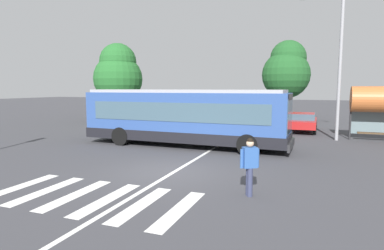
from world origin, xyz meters
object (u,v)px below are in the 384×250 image
(parked_car_white, at_px, (199,117))
(twin_arm_street_lamp, at_px, (341,48))
(parked_car_blue, at_px, (263,120))
(city_transit_bus, at_px, (184,117))
(parked_car_red, at_px, (303,121))
(background_tree_left, at_px, (118,74))
(parked_car_champagne, at_px, (231,119))
(pedestrian_crossing_street, at_px, (250,164))
(parked_car_charcoal, at_px, (166,117))
(background_tree_right, at_px, (287,70))

(parked_car_white, height_order, twin_arm_street_lamp, twin_arm_street_lamp)
(parked_car_blue, bearing_deg, city_transit_bus, -111.00)
(city_transit_bus, xyz_separation_m, parked_car_red, (5.85, 8.42, -0.82))
(parked_car_blue, relative_size, background_tree_left, 0.62)
(parked_car_red, bearing_deg, parked_car_champagne, -179.97)
(pedestrian_crossing_street, bearing_deg, parked_car_white, 114.41)
(parked_car_white, bearing_deg, city_transit_bus, -75.88)
(parked_car_blue, bearing_deg, twin_arm_street_lamp, -31.70)
(parked_car_white, distance_m, background_tree_left, 9.85)
(parked_car_charcoal, height_order, parked_car_champagne, same)
(twin_arm_street_lamp, bearing_deg, parked_car_charcoal, 167.17)
(city_transit_bus, xyz_separation_m, parked_car_white, (-2.14, 8.51, -0.82))
(parked_car_charcoal, bearing_deg, parked_car_blue, 0.58)
(twin_arm_street_lamp, xyz_separation_m, background_tree_right, (-3.91, 10.74, -0.62))
(parked_car_champagne, xyz_separation_m, background_tree_left, (-11.58, 1.99, 3.71))
(parked_car_charcoal, xyz_separation_m, twin_arm_street_lamp, (12.75, -2.90, 4.68))
(parked_car_blue, relative_size, parked_car_red, 1.00)
(parked_car_champagne, height_order, parked_car_blue, same)
(parked_car_champagne, xyz_separation_m, background_tree_right, (3.46, 7.32, 4.06))
(background_tree_left, bearing_deg, parked_car_red, -6.71)
(pedestrian_crossing_street, relative_size, parked_car_white, 0.38)
(parked_car_blue, xyz_separation_m, parked_car_red, (2.79, 0.45, 0.00))
(parked_car_blue, height_order, twin_arm_street_lamp, twin_arm_street_lamp)
(city_transit_bus, bearing_deg, background_tree_left, 136.74)
(pedestrian_crossing_street, bearing_deg, parked_car_blue, 96.98)
(city_transit_bus, height_order, parked_car_blue, city_transit_bus)
(parked_car_charcoal, relative_size, background_tree_right, 0.60)
(twin_arm_street_lamp, relative_size, background_tree_right, 1.15)
(parked_car_white, height_order, parked_car_red, same)
(parked_car_blue, bearing_deg, parked_car_champagne, 170.07)
(parked_car_champagne, xyz_separation_m, twin_arm_street_lamp, (7.38, -3.43, 4.68))
(parked_car_white, relative_size, background_tree_left, 0.62)
(city_transit_bus, height_order, parked_car_white, city_transit_bus)
(parked_car_champagne, bearing_deg, pedestrian_crossing_street, -74.14)
(twin_arm_street_lamp, height_order, background_tree_left, twin_arm_street_lamp)
(city_transit_bus, distance_m, parked_car_blue, 8.58)
(pedestrian_crossing_street, relative_size, parked_car_charcoal, 0.38)
(city_transit_bus, xyz_separation_m, background_tree_right, (3.98, 15.73, 3.24))
(background_tree_right, bearing_deg, parked_car_red, -75.65)
(pedestrian_crossing_street, height_order, parked_car_champagne, pedestrian_crossing_street)
(parked_car_white, relative_size, parked_car_red, 1.01)
(pedestrian_crossing_street, distance_m, twin_arm_street_lamp, 13.13)
(parked_car_champagne, relative_size, parked_car_blue, 1.01)
(parked_car_blue, xyz_separation_m, twin_arm_street_lamp, (4.83, -2.98, 4.68))
(city_transit_bus, bearing_deg, parked_car_white, 104.12)
(parked_car_blue, bearing_deg, parked_car_charcoal, -179.42)
(parked_car_charcoal, relative_size, parked_car_red, 1.00)
(parked_car_charcoal, bearing_deg, twin_arm_street_lamp, -12.83)
(parked_car_red, bearing_deg, twin_arm_street_lamp, -59.25)
(pedestrian_crossing_street, bearing_deg, parked_car_champagne, 105.86)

